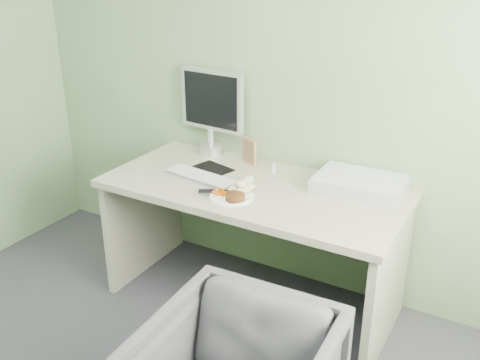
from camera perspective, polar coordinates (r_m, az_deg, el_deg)
The scene contains 14 objects.
wall_back at distance 2.97m, azimuth 5.07°, elevation 13.02°, with size 3.50×3.50×0.00m, color gray.
desk at distance 2.91m, azimuth 1.39°, elevation -3.88°, with size 1.60×0.75×0.73m.
plate at distance 2.69m, azimuth -0.90°, elevation -1.78°, with size 0.22×0.22×0.01m, color white.
steak at distance 2.63m, azimuth -0.54°, elevation -1.83°, with size 0.10×0.10×0.03m, color black.
potato_pile at distance 2.71m, azimuth 0.17°, elevation -0.72°, with size 0.10×0.08×0.06m, color #AD7D54.
carrot_heap at distance 2.69m, azimuth -2.10°, elevation -1.21°, with size 0.05×0.04×0.03m, color #E56504.
steak_knife at distance 2.71m, azimuth -2.88°, elevation -1.17°, with size 0.19×0.13×0.02m.
mousepad at distance 3.03m, azimuth -3.25°, elevation 1.12°, with size 0.22×0.19×0.00m, color black.
keyboard at distance 2.90m, azimuth -4.19°, elevation 0.34°, with size 0.42×0.12×0.02m, color white.
computer_mouse at distance 2.84m, azimuth 0.82°, elevation -0.03°, with size 0.06×0.11×0.04m, color white.
photo_frame at distance 3.10m, azimuth 0.95°, elevation 3.10°, with size 0.12×0.01×0.15m, color #AA774F.
eyedrop_bottle at distance 2.99m, azimuth 3.63°, elevation 1.31°, with size 0.02×0.02×0.06m.
scanner at distance 2.82m, azimuth 12.65°, elevation -0.46°, with size 0.45×0.30×0.07m, color #A8AAAF.
monitor at distance 3.20m, azimuth -3.04°, elevation 7.77°, with size 0.43×0.13×0.51m.
Camera 1 is at (1.22, -0.66, 1.87)m, focal length 40.00 mm.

